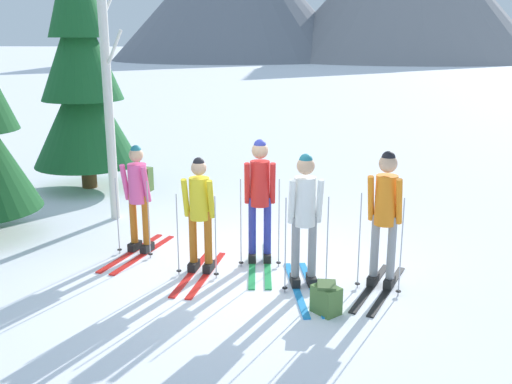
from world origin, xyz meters
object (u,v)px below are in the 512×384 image
(birch_tree_tall, at_px, (108,95))
(skier_in_red, at_px, (260,196))
(skier_in_white, at_px, (305,213))
(skier_in_orange, at_px, (385,211))
(backpack_on_snow_front, at_px, (326,299))
(skier_in_yellow, at_px, (200,211))
(pine_tree_mid, at_px, (81,73))
(skier_in_pink, at_px, (139,193))

(birch_tree_tall, bearing_deg, skier_in_red, -33.64)
(skier_in_red, height_order, skier_in_white, skier_in_red)
(skier_in_red, bearing_deg, birch_tree_tall, 146.36)
(skier_in_orange, height_order, backpack_on_snow_front, skier_in_orange)
(skier_in_yellow, relative_size, skier_in_orange, 0.92)
(birch_tree_tall, height_order, backpack_on_snow_front, birch_tree_tall)
(skier_in_red, relative_size, backpack_on_snow_front, 4.60)
(skier_in_red, bearing_deg, pine_tree_mid, 135.90)
(skier_in_yellow, bearing_deg, pine_tree_mid, 126.97)
(skier_in_pink, bearing_deg, skier_in_orange, -14.94)
(skier_in_pink, xyz_separation_m, birch_tree_tall, (-0.96, 1.62, 1.30))
(skier_in_pink, bearing_deg, birch_tree_tall, 120.72)
(skier_in_white, relative_size, backpack_on_snow_front, 4.51)
(skier_in_white, xyz_separation_m, skier_in_orange, (1.04, 0.08, 0.03))
(skier_in_yellow, height_order, skier_in_white, skier_in_white)
(skier_in_yellow, relative_size, skier_in_white, 0.94)
(skier_in_pink, height_order, skier_in_white, skier_in_white)
(skier_in_pink, xyz_separation_m, skier_in_yellow, (1.07, -0.71, -0.04))
(skier_in_orange, bearing_deg, skier_in_yellow, 174.42)
(skier_in_pink, xyz_separation_m, pine_tree_mid, (-2.30, 3.77, 1.54))
(skier_in_pink, xyz_separation_m, skier_in_white, (2.51, -1.03, 0.09))
(skier_in_yellow, distance_m, skier_in_orange, 2.49)
(birch_tree_tall, bearing_deg, skier_in_orange, -29.64)
(skier_in_red, xyz_separation_m, skier_in_orange, (1.69, -0.69, 0.03))
(skier_in_red, bearing_deg, skier_in_orange, -22.18)
(birch_tree_tall, xyz_separation_m, backpack_on_snow_front, (3.77, -3.42, -2.04))
(skier_in_white, bearing_deg, skier_in_pink, 157.77)
(skier_in_white, distance_m, skier_in_orange, 1.04)
(skier_in_pink, distance_m, backpack_on_snow_front, 3.42)
(skier_in_red, distance_m, pine_tree_mid, 5.97)
(backpack_on_snow_front, bearing_deg, skier_in_red, 121.53)
(skier_in_orange, bearing_deg, skier_in_red, 157.82)
(skier_in_pink, xyz_separation_m, backpack_on_snow_front, (2.81, -1.80, -0.75))
(skier_in_pink, distance_m, pine_tree_mid, 4.68)
(skier_in_yellow, xyz_separation_m, skier_in_orange, (2.48, -0.24, 0.16))
(skier_in_yellow, xyz_separation_m, pine_tree_mid, (-3.37, 4.48, 1.58))
(skier_in_yellow, height_order, birch_tree_tall, birch_tree_tall)
(skier_in_white, relative_size, skier_in_orange, 0.98)
(pine_tree_mid, bearing_deg, birch_tree_tall, -58.20)
(skier_in_orange, distance_m, birch_tree_tall, 5.33)
(skier_in_orange, distance_m, backpack_on_snow_front, 1.42)
(pine_tree_mid, relative_size, backpack_on_snow_front, 13.61)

